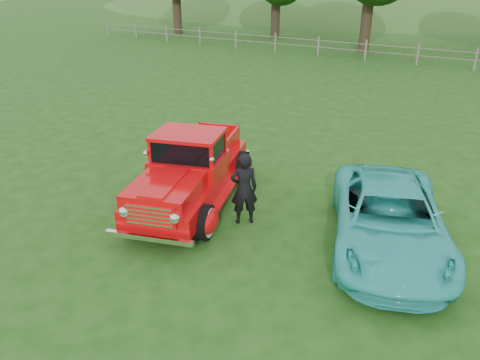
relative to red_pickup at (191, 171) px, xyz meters
The scene contains 6 objects.
ground 2.21m from the red_pickup, 56.06° to the right, with size 140.00×140.00×0.00m, color #1C4412.
distant_hills 58.08m from the red_pickup, 92.91° to the left, with size 116.00×60.00×18.00m.
fence_line 20.33m from the red_pickup, 86.76° to the left, with size 48.00×0.12×1.20m.
red_pickup is the anchor object (origin of this frame).
teal_sedan 4.58m from the red_pickup, ahead, with size 2.12×4.60×1.28m, color #30C1B9.
man 1.59m from the red_pickup, ahead, with size 0.59×0.39×1.63m, color black.
Camera 1 is at (4.94, -6.39, 5.20)m, focal length 35.00 mm.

